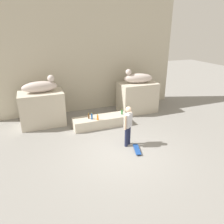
{
  "coord_description": "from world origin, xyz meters",
  "views": [
    {
      "loc": [
        -2.88,
        -6.58,
        4.49
      ],
      "look_at": [
        0.18,
        1.45,
        1.1
      ],
      "focal_mm": 34.46,
      "sensor_mm": 36.0,
      "label": 1
    }
  ],
  "objects_px": {
    "statue_reclining_left": "(40,86)",
    "bottle_green": "(122,112)",
    "skater": "(128,125)",
    "bottle_orange": "(98,118)",
    "bottle_blue": "(92,117)",
    "bottle_brown": "(89,116)",
    "statue_reclining_right": "(138,78)",
    "skateboard": "(137,149)"
  },
  "relations": [
    {
      "from": "statue_reclining_right",
      "to": "bottle_blue",
      "type": "xyz_separation_m",
      "value": [
        -3.0,
        -1.32,
        -1.32
      ]
    },
    {
      "from": "skateboard",
      "to": "bottle_orange",
      "type": "height_order",
      "value": "bottle_orange"
    },
    {
      "from": "statue_reclining_right",
      "to": "bottle_orange",
      "type": "xyz_separation_m",
      "value": [
        -2.78,
        -1.52,
        -1.33
      ]
    },
    {
      "from": "statue_reclining_right",
      "to": "skater",
      "type": "bearing_deg",
      "value": 69.61
    },
    {
      "from": "skater",
      "to": "bottle_orange",
      "type": "height_order",
      "value": "skater"
    },
    {
      "from": "statue_reclining_left",
      "to": "bottle_green",
      "type": "xyz_separation_m",
      "value": [
        3.63,
        -1.25,
        -1.34
      ]
    },
    {
      "from": "bottle_blue",
      "to": "skater",
      "type": "bearing_deg",
      "value": -65.62
    },
    {
      "from": "skater",
      "to": "bottle_green",
      "type": "height_order",
      "value": "skater"
    },
    {
      "from": "skateboard",
      "to": "bottle_orange",
      "type": "relative_size",
      "value": 2.82
    },
    {
      "from": "statue_reclining_left",
      "to": "bottle_brown",
      "type": "relative_size",
      "value": 5.71
    },
    {
      "from": "bottle_blue",
      "to": "bottle_orange",
      "type": "distance_m",
      "value": 0.3
    },
    {
      "from": "bottle_brown",
      "to": "bottle_green",
      "type": "height_order",
      "value": "bottle_brown"
    },
    {
      "from": "statue_reclining_right",
      "to": "bottle_brown",
      "type": "height_order",
      "value": "statue_reclining_right"
    },
    {
      "from": "bottle_blue",
      "to": "bottle_green",
      "type": "relative_size",
      "value": 1.17
    },
    {
      "from": "bottle_blue",
      "to": "bottle_green",
      "type": "xyz_separation_m",
      "value": [
        1.56,
        0.07,
        -0.02
      ]
    },
    {
      "from": "skater",
      "to": "skateboard",
      "type": "height_order",
      "value": "skater"
    },
    {
      "from": "skateboard",
      "to": "bottle_brown",
      "type": "relative_size",
      "value": 2.89
    },
    {
      "from": "bottle_blue",
      "to": "bottle_orange",
      "type": "relative_size",
      "value": 1.08
    },
    {
      "from": "bottle_orange",
      "to": "bottle_brown",
      "type": "bearing_deg",
      "value": 137.11
    },
    {
      "from": "statue_reclining_right",
      "to": "bottle_blue",
      "type": "distance_m",
      "value": 3.54
    },
    {
      "from": "skateboard",
      "to": "bottle_blue",
      "type": "xyz_separation_m",
      "value": [
        -1.08,
        2.55,
        0.54
      ]
    },
    {
      "from": "bottle_brown",
      "to": "statue_reclining_left",
      "type": "bearing_deg",
      "value": 148.5
    },
    {
      "from": "statue_reclining_left",
      "to": "statue_reclining_right",
      "type": "relative_size",
      "value": 0.97
    },
    {
      "from": "bottle_green",
      "to": "bottle_blue",
      "type": "bearing_deg",
      "value": -177.56
    },
    {
      "from": "statue_reclining_left",
      "to": "skateboard",
      "type": "bearing_deg",
      "value": -53.87
    },
    {
      "from": "statue_reclining_left",
      "to": "bottle_blue",
      "type": "relative_size",
      "value": 5.14
    },
    {
      "from": "skateboard",
      "to": "bottle_orange",
      "type": "xyz_separation_m",
      "value": [
        -0.85,
        2.35,
        0.53
      ]
    },
    {
      "from": "statue_reclining_left",
      "to": "statue_reclining_right",
      "type": "height_order",
      "value": "same"
    },
    {
      "from": "statue_reclining_right",
      "to": "bottle_brown",
      "type": "bearing_deg",
      "value": 32.62
    },
    {
      "from": "statue_reclining_right",
      "to": "bottle_blue",
      "type": "bearing_deg",
      "value": 35.38
    },
    {
      "from": "bottle_brown",
      "to": "bottle_blue",
      "type": "relative_size",
      "value": 0.9
    },
    {
      "from": "bottle_blue",
      "to": "bottle_green",
      "type": "height_order",
      "value": "bottle_blue"
    },
    {
      "from": "statue_reclining_right",
      "to": "skater",
      "type": "height_order",
      "value": "statue_reclining_right"
    },
    {
      "from": "statue_reclining_right",
      "to": "bottle_blue",
      "type": "relative_size",
      "value": 5.31
    },
    {
      "from": "bottle_green",
      "to": "statue_reclining_right",
      "type": "bearing_deg",
      "value": 41.09
    },
    {
      "from": "statue_reclining_right",
      "to": "skateboard",
      "type": "height_order",
      "value": "statue_reclining_right"
    },
    {
      "from": "bottle_brown",
      "to": "bottle_blue",
      "type": "bearing_deg",
      "value": -45.9
    },
    {
      "from": "statue_reclining_left",
      "to": "skater",
      "type": "relative_size",
      "value": 0.97
    },
    {
      "from": "skater",
      "to": "bottle_blue",
      "type": "relative_size",
      "value": 5.28
    },
    {
      "from": "bottle_brown",
      "to": "bottle_green",
      "type": "bearing_deg",
      "value": -1.93
    },
    {
      "from": "statue_reclining_left",
      "to": "bottle_orange",
      "type": "relative_size",
      "value": 5.58
    },
    {
      "from": "skater",
      "to": "bottle_blue",
      "type": "height_order",
      "value": "skater"
    }
  ]
}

